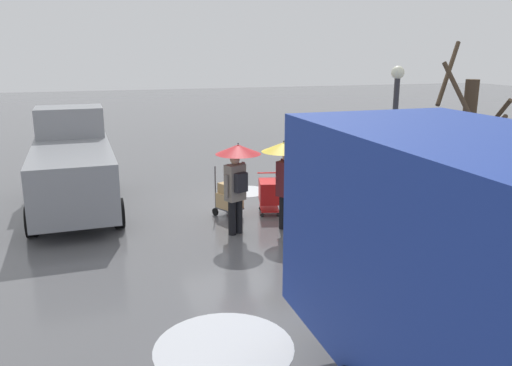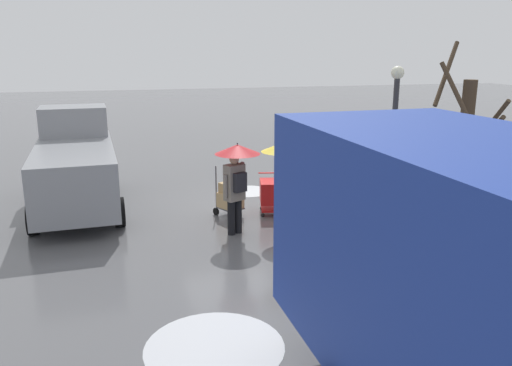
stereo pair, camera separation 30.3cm
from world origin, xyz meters
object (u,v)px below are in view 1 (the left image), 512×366
object	(u,v)px
pedestrian_pink_side	(309,149)
pedestrian_black_side	(237,168)
cargo_van_parked_right	(73,167)
bare_tree_near	(464,170)
street_lamp	(394,135)
shopping_cart_vendor	(269,193)
hand_dolly_boxes	(229,197)
pedestrian_white_side	(285,165)

from	to	relation	value
pedestrian_pink_side	pedestrian_black_side	world-z (taller)	same
pedestrian_pink_side	cargo_van_parked_right	bearing A→B (deg)	-13.27
cargo_van_parked_right	bare_tree_near	xyz separation A→B (m)	(-7.12, 6.47, 0.86)
pedestrian_pink_side	street_lamp	size ratio (longest dim) A/B	0.56
shopping_cart_vendor	pedestrian_pink_side	distance (m)	1.67
hand_dolly_boxes	shopping_cart_vendor	bearing A→B (deg)	175.59
cargo_van_parked_right	bare_tree_near	distance (m)	9.65
pedestrian_pink_side	street_lamp	bearing A→B (deg)	104.66
cargo_van_parked_right	pedestrian_pink_side	distance (m)	6.31
pedestrian_black_side	pedestrian_white_side	bearing A→B (deg)	178.93
pedestrian_white_side	street_lamp	world-z (taller)	street_lamp
cargo_van_parked_right	pedestrian_black_side	world-z (taller)	cargo_van_parked_right
pedestrian_white_side	cargo_van_parked_right	bearing A→B (deg)	-32.77
pedestrian_white_side	street_lamp	bearing A→B (deg)	148.54
shopping_cart_vendor	street_lamp	distance (m)	3.70
pedestrian_pink_side	pedestrian_white_side	size ratio (longest dim) A/B	1.00
shopping_cart_vendor	hand_dolly_boxes	xyz separation A→B (m)	(1.06, -0.08, -0.06)
cargo_van_parked_right	hand_dolly_boxes	distance (m)	4.27
cargo_van_parked_right	hand_dolly_boxes	world-z (taller)	cargo_van_parked_right
street_lamp	pedestrian_white_side	bearing A→B (deg)	-31.46
hand_dolly_boxes	street_lamp	distance (m)	4.44
shopping_cart_vendor	pedestrian_white_side	size ratio (longest dim) A/B	0.47
hand_dolly_boxes	pedestrian_pink_side	xyz separation A→B (m)	(-2.31, -0.33, 1.08)
street_lamp	cargo_van_parked_right	bearing A→B (deg)	-32.38
hand_dolly_boxes	street_lamp	xyz separation A→B (m)	(-3.08, 2.60, 1.86)
shopping_cart_vendor	pedestrian_black_side	bearing A→B (deg)	45.94
cargo_van_parked_right	pedestrian_black_side	bearing A→B (deg)	139.92
shopping_cart_vendor	pedestrian_black_side	size ratio (longest dim) A/B	0.47
hand_dolly_boxes	pedestrian_white_side	xyz separation A→B (m)	(-1.03, 1.34, 1.06)
shopping_cart_vendor	pedestrian_black_side	distance (m)	2.00
hand_dolly_boxes	pedestrian_pink_side	size ratio (longest dim) A/B	0.61
cargo_van_parked_right	pedestrian_pink_side	size ratio (longest dim) A/B	2.52
pedestrian_black_side	street_lamp	xyz separation A→B (m)	(-3.22, 1.28, 0.80)
cargo_van_parked_right	pedestrian_white_side	xyz separation A→B (m)	(-4.85, 3.12, 0.39)
pedestrian_pink_side	bare_tree_near	world-z (taller)	bare_tree_near
bare_tree_near	pedestrian_pink_side	bearing A→B (deg)	-78.90
pedestrian_white_side	street_lamp	size ratio (longest dim) A/B	0.56
shopping_cart_vendor	pedestrian_white_side	bearing A→B (deg)	88.44
shopping_cart_vendor	pedestrian_pink_side	size ratio (longest dim) A/B	0.47
shopping_cart_vendor	hand_dolly_boxes	bearing A→B (deg)	-4.41
cargo_van_parked_right	hand_dolly_boxes	size ratio (longest dim) A/B	4.11
cargo_van_parked_right	pedestrian_black_side	distance (m)	4.83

